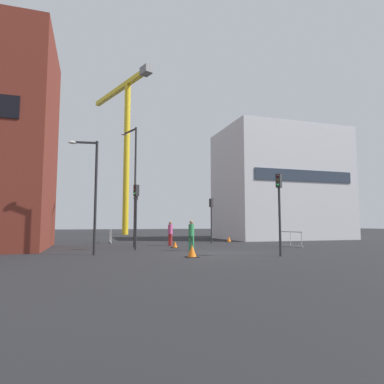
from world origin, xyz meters
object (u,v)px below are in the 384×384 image
Objects in this scene: traffic_light_far at (136,206)px; traffic_cone_by_barrier at (229,239)px; streetlamp_short at (92,186)px; traffic_light_corner at (279,201)px; construction_crane at (126,131)px; traffic_light_island at (136,209)px; pedestrian_waiting at (170,231)px; traffic_cone_on_verge at (175,245)px; streetlamp_tall at (134,176)px; traffic_cone_orange at (192,251)px; traffic_light_verge at (211,213)px; pedestrian_walking at (191,233)px.

traffic_cone_by_barrier is (9.11, 6.59, -2.47)m from traffic_light_far.
streetlamp_short is 9.77m from traffic_light_corner.
construction_crane reaches higher than traffic_light_island.
pedestrian_waiting is 3.93× the size of traffic_cone_on_verge.
pedestrian_waiting is at bearing 16.41° from streetlamp_tall.
streetlamp_short is at bearing -98.63° from construction_crane.
traffic_light_corner is at bearing -11.17° from traffic_cone_orange.
traffic_light_island is (-1.46, -23.96, -12.97)m from construction_crane.
traffic_light_island is 1.04× the size of traffic_light_far.
pedestrian_waiting is 8.68m from traffic_cone_orange.
streetlamp_tall is (-2.07, -27.11, -10.85)m from construction_crane.
streetlamp_short is 1.64× the size of traffic_light_verge.
traffic_light_verge reaches higher than pedestrian_walking.
traffic_light_island reaches higher than traffic_light_far.
pedestrian_walking is 1.02× the size of pedestrian_waiting.
construction_crane is 5.89× the size of traffic_light_far.
pedestrian_walking is at bearing -71.55° from traffic_light_island.
traffic_light_corner is (5.65, -11.76, -0.04)m from traffic_light_island.
pedestrian_waiting reaches higher than traffic_cone_orange.
traffic_light_corner is at bearing -53.94° from streetlamp_tall.
construction_crane is at bearing 81.37° from streetlamp_short.
traffic_light_verge reaches higher than traffic_cone_orange.
streetlamp_short is at bearing -137.25° from traffic_light_far.
pedestrian_walking is at bearing 10.28° from streetlamp_short.
traffic_cone_orange reaches higher than traffic_cone_on_verge.
streetlamp_tall reaches higher than traffic_cone_by_barrier.
pedestrian_waiting is at bearing -156.99° from traffic_light_verge.
traffic_light_island is 3.69m from pedestrian_waiting.
construction_crane is 30.13m from pedestrian_waiting.
traffic_light_corner is 9.14× the size of traffic_cone_on_verge.
construction_crane is at bearing 106.56° from traffic_cone_by_barrier.
traffic_light_far is at bearing -94.28° from construction_crane.
pedestrian_waiting is at bearing 83.51° from traffic_cone_orange.
construction_crane is 38.15m from traffic_cone_orange.
streetlamp_short reaches higher than pedestrian_waiting.
streetlamp_tall is 13.95× the size of traffic_cone_orange.
traffic_light_island reaches higher than traffic_cone_by_barrier.
traffic_light_island is at bearing 67.44° from streetlamp_short.
streetlamp_tall is 4.62× the size of pedestrian_walking.
traffic_light_far is at bearing 111.91° from traffic_cone_orange.
traffic_light_far is at bearing -143.44° from traffic_light_verge.
traffic_cone_by_barrier is (6.88, -23.15, -15.54)m from construction_crane.
pedestrian_walking is at bearing -23.91° from traffic_light_far.
traffic_light_corner reaches higher than traffic_cone_on_verge.
traffic_cone_orange is at bearing -29.33° from streetlamp_short.
traffic_light_far is at bearing -144.10° from traffic_cone_by_barrier.
traffic_light_verge is (6.91, 5.12, -0.22)m from traffic_light_far.
traffic_light_verge reaches higher than traffic_cone_on_verge.
streetlamp_short reaches higher than traffic_cone_on_verge.
pedestrian_walking reaches higher than pedestrian_waiting.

